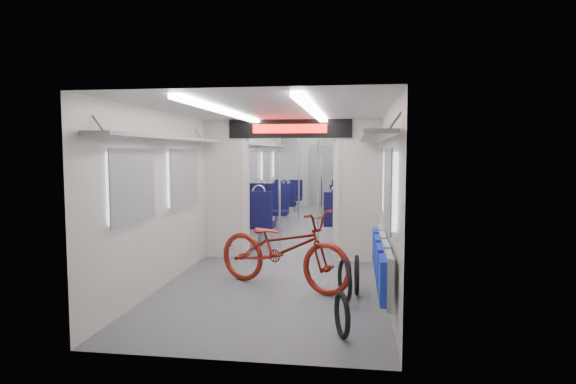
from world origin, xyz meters
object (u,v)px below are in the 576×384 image
(seat_bay_near_left, at_px, (259,210))
(stanchion_far_left, at_px, (299,177))
(bike_hoop_a, at_px, (342,318))
(seat_bay_far_left, at_px, (283,197))
(flip_bench, at_px, (381,260))
(seat_bay_far_right, at_px, (351,195))
(stanchion_near_right, at_px, (318,186))
(seat_bay_near_right, at_px, (349,210))
(bike_hoop_b, at_px, (345,283))
(stanchion_near_left, at_px, (280,186))
(bicycle, at_px, (283,248))
(bike_hoop_c, at_px, (357,277))
(stanchion_far_right, at_px, (322,178))

(seat_bay_near_left, height_order, stanchion_far_left, stanchion_far_left)
(bike_hoop_a, relative_size, seat_bay_far_left, 0.24)
(flip_bench, xyz_separation_m, seat_bay_far_right, (-0.42, 8.24, -0.01))
(seat_bay_far_right, xyz_separation_m, stanchion_near_right, (-0.55, -4.85, 0.58))
(stanchion_near_right, height_order, stanchion_far_left, same)
(flip_bench, bearing_deg, bike_hoop_a, -116.12)
(bike_hoop_a, distance_m, seat_bay_near_left, 5.61)
(seat_bay_near_left, distance_m, stanchion_far_left, 2.11)
(bike_hoop_a, height_order, stanchion_near_right, stanchion_near_right)
(seat_bay_far_right, relative_size, stanchion_near_right, 1.00)
(seat_bay_near_right, xyz_separation_m, stanchion_near_right, (-0.55, -1.43, 0.59))
(flip_bench, distance_m, bike_hoop_b, 0.59)
(stanchion_near_left, bearing_deg, bike_hoop_b, -67.85)
(seat_bay_far_left, height_order, seat_bay_far_right, seat_bay_far_right)
(stanchion_far_left, bearing_deg, seat_bay_near_left, -107.72)
(bicycle, height_order, seat_bay_far_right, seat_bay_far_right)
(bike_hoop_c, xyz_separation_m, stanchion_near_left, (-1.41, 2.75, 0.93))
(bike_hoop_a, xyz_separation_m, stanchion_far_right, (-0.70, 7.14, 0.95))
(stanchion_near_right, bearing_deg, bike_hoop_b, -79.85)
(seat_bay_near_right, height_order, stanchion_near_right, stanchion_near_right)
(stanchion_near_right, bearing_deg, seat_bay_near_right, 69.01)
(bike_hoop_c, bearing_deg, seat_bay_near_right, 92.10)
(bike_hoop_b, relative_size, stanchion_near_right, 0.23)
(seat_bay_near_right, distance_m, stanchion_near_right, 1.64)
(seat_bay_far_left, xyz_separation_m, stanchion_near_right, (1.32, -4.55, 0.63))
(stanchion_near_left, bearing_deg, bicycle, -80.06)
(seat_bay_far_right, distance_m, stanchion_near_left, 5.06)
(flip_bench, xyz_separation_m, bike_hoop_c, (-0.26, 0.62, -0.36))
(seat_bay_near_left, height_order, seat_bay_far_left, seat_bay_near_left)
(stanchion_far_left, relative_size, stanchion_far_right, 1.00)
(bike_hoop_a, relative_size, stanchion_near_right, 0.20)
(stanchion_near_left, bearing_deg, stanchion_far_right, 79.12)
(flip_bench, xyz_separation_m, seat_bay_far_left, (-2.29, 7.94, -0.06))
(bicycle, relative_size, bike_hoop_c, 3.97)
(bicycle, relative_size, stanchion_near_left, 0.86)
(bicycle, xyz_separation_m, stanchion_far_right, (0.11, 5.51, 0.63))
(bike_hoop_a, height_order, seat_bay_near_right, seat_bay_near_right)
(seat_bay_near_left, bearing_deg, stanchion_near_left, -60.13)
(flip_bench, relative_size, stanchion_near_right, 0.91)
(flip_bench, distance_m, bike_hoop_c, 0.76)
(stanchion_near_left, xyz_separation_m, stanchion_near_right, (0.71, 0.02, 0.00))
(stanchion_near_left, relative_size, stanchion_near_right, 1.00)
(seat_bay_near_left, relative_size, stanchion_far_right, 1.01)
(flip_bench, relative_size, bike_hoop_c, 4.20)
(bike_hoop_a, height_order, bike_hoop_c, bike_hoop_c)
(seat_bay_far_right, height_order, stanchion_far_left, stanchion_far_left)
(seat_bay_near_right, height_order, stanchion_near_left, stanchion_near_left)
(bike_hoop_a, bearing_deg, flip_bench, 63.88)
(seat_bay_far_right, bearing_deg, stanchion_far_left, -123.94)
(bike_hoop_b, height_order, stanchion_far_left, stanchion_far_left)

